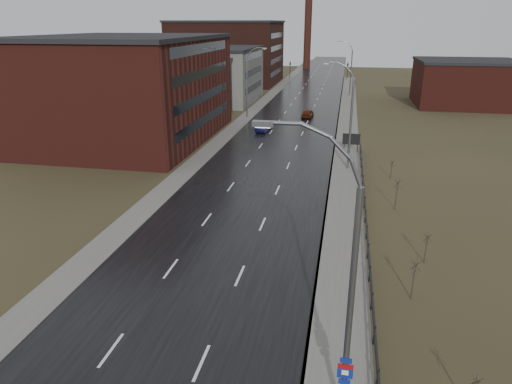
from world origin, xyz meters
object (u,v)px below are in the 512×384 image
at_px(streetlight_main, 343,290).
at_px(billboard, 351,140).
at_px(car_far, 308,114).
at_px(car_near, 264,127).

height_order(streetlight_main, billboard, streetlight_main).
distance_m(billboard, car_far, 22.06).
xyz_separation_m(streetlight_main, billboard, (0.63, 41.03, -4.42)).
relative_size(billboard, car_near, 0.56).
xyz_separation_m(car_near, car_far, (5.44, 11.43, 0.01)).
distance_m(billboard, car_near, 15.73).
height_order(car_near, car_far, car_far).
bearing_deg(streetlight_main, car_near, 103.30).
relative_size(streetlight_main, car_far, 2.88).
xyz_separation_m(billboard, car_far, (-7.11, 20.86, -0.93)).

